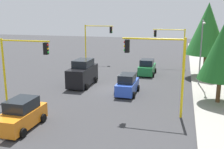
# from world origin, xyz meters

# --- Properties ---
(ground_plane) EXTENTS (120.00, 120.00, 0.00)m
(ground_plane) POSITION_xyz_m (0.00, 0.00, 0.00)
(ground_plane) COLOR #353538
(sidewalk_kerb) EXTENTS (80.00, 4.00, 0.15)m
(sidewalk_kerb) POSITION_xyz_m (-5.00, 10.50, 0.07)
(sidewalk_kerb) COLOR gray
(sidewalk_kerb) RESTS_ON ground
(lane_arrow_near) EXTENTS (2.40, 1.10, 1.10)m
(lane_arrow_near) POSITION_xyz_m (11.51, -3.00, 0.01)
(lane_arrow_near) COLOR silver
(lane_arrow_near) RESTS_ON ground
(traffic_signal_near_right) EXTENTS (0.36, 4.59, 5.51)m
(traffic_signal_near_right) POSITION_xyz_m (6.00, -5.67, 3.91)
(traffic_signal_near_right) COLOR yellow
(traffic_signal_near_right) RESTS_ON ground
(traffic_signal_near_left) EXTENTS (0.36, 4.59, 5.93)m
(traffic_signal_near_left) POSITION_xyz_m (6.00, 5.74, 4.18)
(traffic_signal_near_left) COLOR yellow
(traffic_signal_near_left) RESTS_ON ground
(traffic_signal_far_right) EXTENTS (0.36, 4.59, 5.85)m
(traffic_signal_far_right) POSITION_xyz_m (-14.00, -5.72, 4.13)
(traffic_signal_far_right) COLOR yellow
(traffic_signal_far_right) RESTS_ON ground
(traffic_signal_far_left) EXTENTS (0.36, 4.59, 5.44)m
(traffic_signal_far_left) POSITION_xyz_m (-14.00, 5.66, 3.86)
(traffic_signal_far_left) COLOR yellow
(traffic_signal_far_left) RESTS_ON ground
(street_lamp_curbside) EXTENTS (2.15, 0.28, 7.00)m
(street_lamp_curbside) POSITION_xyz_m (-3.61, 9.20, 4.35)
(street_lamp_curbside) COLOR slate
(street_lamp_curbside) RESTS_ON ground
(tree_roadside_mid) EXTENTS (4.81, 4.81, 8.82)m
(tree_roadside_mid) POSITION_xyz_m (-8.00, 10.00, 5.80)
(tree_roadside_mid) COLOR brown
(tree_roadside_mid) RESTS_ON ground
(tree_roadside_near) EXTENTS (3.76, 3.76, 6.85)m
(tree_roadside_near) POSITION_xyz_m (2.00, 10.50, 4.48)
(tree_roadside_near) COLOR brown
(tree_roadside_near) RESTS_ON ground
(delivery_van_black) EXTENTS (4.80, 2.22, 2.77)m
(delivery_van_black) POSITION_xyz_m (-0.66, -2.85, 1.28)
(delivery_van_black) COLOR black
(delivery_van_black) RESTS_ON ground
(car_orange) EXTENTS (4.04, 2.09, 1.98)m
(car_orange) POSITION_xyz_m (10.66, -2.89, 0.90)
(car_orange) COLOR orange
(car_orange) RESTS_ON ground
(car_blue) EXTENTS (3.86, 1.93, 1.98)m
(car_blue) POSITION_xyz_m (1.18, 2.42, 0.90)
(car_blue) COLOR blue
(car_blue) RESTS_ON ground
(car_green) EXTENTS (3.90, 2.11, 1.98)m
(car_green) POSITION_xyz_m (-7.56, 3.12, 0.90)
(car_green) COLOR #1E7238
(car_green) RESTS_ON ground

